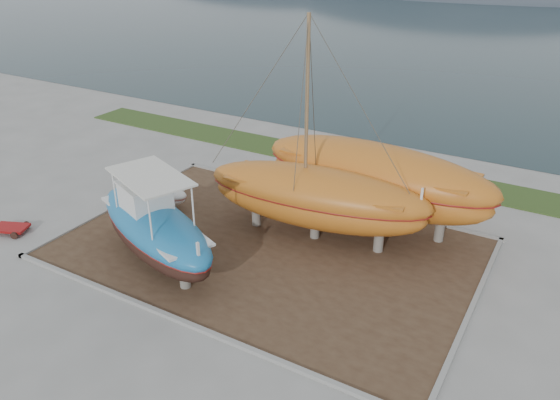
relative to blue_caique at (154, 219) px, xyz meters
The scene contains 11 objects.
ground 4.21m from the blue_caique, 10.88° to the right, with size 140.00×140.00×0.00m, color gray.
dirt_patch 5.30m from the blue_caique, 42.81° to the left, with size 18.00×12.00×0.06m, color #422D1E.
curb_frame 5.28m from the blue_caique, 42.81° to the left, with size 18.60×12.60×0.15m, color gray, non-canonical shape.
grass_strip 15.38m from the blue_caique, 76.43° to the left, with size 44.00×3.00×0.08m, color #284219.
sea 69.44m from the blue_caique, 87.05° to the left, with size 260.00×100.00×0.04m, color #182C30, non-canonical shape.
mountain_ridge 124.38m from the blue_caique, 88.35° to the left, with size 200.00×36.00×20.00m, color #333D49, non-canonical shape.
blue_caique is the anchor object (origin of this frame).
white_dinghy 5.70m from the blue_caique, 133.98° to the left, with size 4.10×1.54×1.23m, color white, non-canonical shape.
orange_sailboat 7.87m from the blue_caique, 46.74° to the left, with size 10.59×3.12×10.11m, color #B8641C, non-canonical shape.
orange_bare_hull 10.56m from the blue_caique, 50.56° to the left, with size 11.87×3.56×3.89m, color #B8641C, non-canonical shape.
red_trailer 8.27m from the blue_caique, 168.53° to the right, with size 2.34×1.17×0.33m, color maroon, non-canonical shape.
Camera 1 is at (11.27, -14.20, 12.95)m, focal length 35.00 mm.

